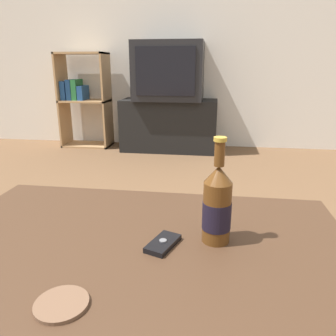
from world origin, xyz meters
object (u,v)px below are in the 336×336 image
Objects in this scene: tv_stand at (169,125)px; television at (169,71)px; bookshelf at (82,98)px; cell_phone at (163,243)px; beer_bottle at (217,206)px.

television is at bearing -90.00° from tv_stand.
bookshelf is (-0.97, 0.07, -0.28)m from television.
cell_phone is (1.33, -2.73, -0.09)m from bookshelf.
beer_bottle is 2.36× the size of cell_phone.
cell_phone is at bearing -82.39° from tv_stand.
tv_stand is 0.99× the size of bookshelf.
tv_stand is at bearing 100.59° from beer_bottle.
bookshelf is at bearing 176.12° from television.
television is (-0.00, -0.00, 0.55)m from tv_stand.
cell_phone is (-0.13, -0.05, -0.09)m from beer_bottle.
tv_stand reaches higher than cell_phone.
beer_bottle is at bearing -79.39° from television.
television is 2.71m from cell_phone.
tv_stand is 2.70m from cell_phone.
television is 2.44× the size of beer_bottle.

